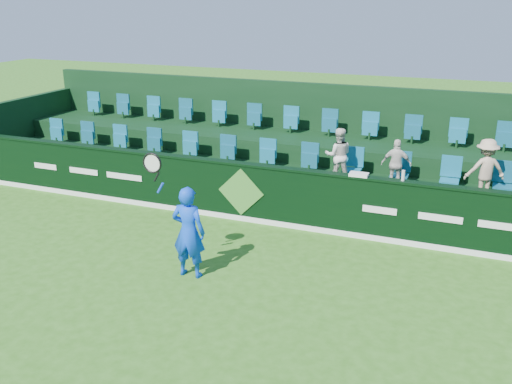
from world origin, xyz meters
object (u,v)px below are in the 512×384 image
at_px(tennis_player, 188,231).
at_px(spectator_right, 485,169).
at_px(spectator_left, 338,155).
at_px(drinks_bottle, 403,176).
at_px(towel, 359,174).
at_px(spectator_middle, 396,164).

bearing_deg(tennis_player, spectator_right, 39.69).
relative_size(spectator_left, drinks_bottle, 5.75).
relative_size(tennis_player, drinks_bottle, 10.77).
distance_m(tennis_player, drinks_bottle, 4.46).
bearing_deg(spectator_right, tennis_player, 18.25).
xyz_separation_m(spectator_left, towel, (0.72, -1.12, -0.05)).
relative_size(spectator_right, towel, 3.36).
distance_m(spectator_right, towel, 2.67).
height_order(tennis_player, spectator_left, tennis_player).
bearing_deg(tennis_player, towel, 50.04).
bearing_deg(spectator_right, spectator_middle, -21.44).
bearing_deg(drinks_bottle, spectator_left, 145.13).
bearing_deg(spectator_right, spectator_left, -21.44).
height_order(towel, drinks_bottle, drinks_bottle).
height_order(tennis_player, drinks_bottle, tennis_player).
distance_m(spectator_left, drinks_bottle, 1.96).
relative_size(tennis_player, towel, 6.15).
height_order(tennis_player, spectator_middle, tennis_player).
bearing_deg(drinks_bottle, spectator_middle, 104.84).
xyz_separation_m(spectator_middle, drinks_bottle, (0.30, -1.12, 0.10)).
xyz_separation_m(tennis_player, drinks_bottle, (3.33, 2.91, 0.58)).
xyz_separation_m(tennis_player, spectator_left, (1.73, 4.03, 0.56)).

